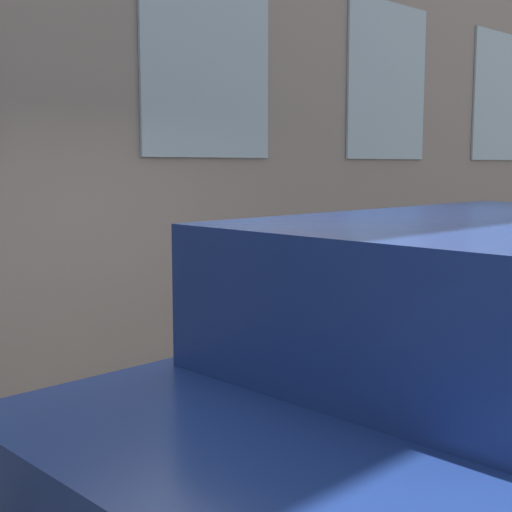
# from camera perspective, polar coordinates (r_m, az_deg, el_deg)

# --- Properties ---
(ground_plane) EXTENTS (80.00, 80.00, 0.00)m
(ground_plane) POSITION_cam_1_polar(r_m,az_deg,el_deg) (4.69, 2.54, -17.73)
(ground_plane) COLOR #514F4C
(sidewalk) EXTENTS (2.46, 60.00, 0.13)m
(sidewalk) POSITION_cam_1_polar(r_m,az_deg,el_deg) (5.51, -7.11, -13.14)
(sidewalk) COLOR #9E9B93
(sidewalk) RESTS_ON ground_plane
(fire_hydrant) EXTENTS (0.35, 0.46, 0.82)m
(fire_hydrant) POSITION_cam_1_polar(r_m,az_deg,el_deg) (5.07, -0.13, -9.12)
(fire_hydrant) COLOR gold
(fire_hydrant) RESTS_ON sidewalk
(person) EXTENTS (0.27, 0.18, 1.13)m
(person) POSITION_cam_1_polar(r_m,az_deg,el_deg) (5.56, 0.12, -4.87)
(person) COLOR navy
(person) RESTS_ON sidewalk
(parked_truck_navy_near) EXTENTS (1.93, 4.70, 1.72)m
(parked_truck_navy_near) POSITION_cam_1_polar(r_m,az_deg,el_deg) (3.95, 17.79, -7.77)
(parked_truck_navy_near) COLOR black
(parked_truck_navy_near) RESTS_ON ground_plane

